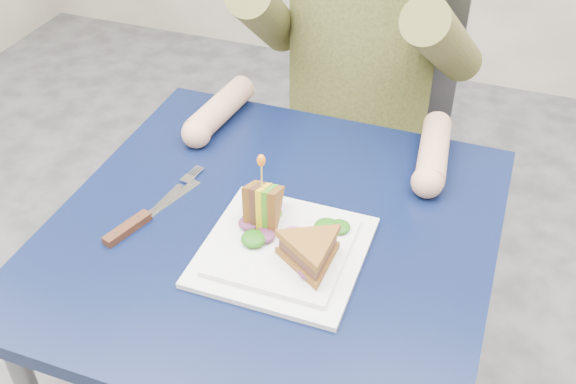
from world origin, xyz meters
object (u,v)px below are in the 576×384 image
at_px(diner, 363,3).
at_px(chair, 364,122).
at_px(fork, 172,194).
at_px(plate, 283,250).
at_px(sandwich_upright, 263,205).
at_px(table, 272,260).
at_px(sandwich_flat, 311,252).
at_px(knife, 136,222).

bearing_deg(diner, chair, 90.00).
relative_size(chair, fork, 5.19).
relative_size(plate, sandwich_upright, 2.10).
distance_m(chair, fork, 0.71).
xyz_separation_m(table, diner, (-0.00, 0.56, 0.26)).
relative_size(chair, sandwich_flat, 5.50).
height_order(fork, knife, knife).
distance_m(table, fork, 0.22).
height_order(chair, sandwich_flat, chair).
relative_size(table, fork, 4.18).
relative_size(chair, diner, 1.25).
relative_size(diner, sandwich_flat, 4.41).
bearing_deg(chair, sandwich_upright, -90.97).
relative_size(diner, sandwich_upright, 6.03).
distance_m(table, chair, 0.68).
bearing_deg(table, chair, 90.00).
distance_m(chair, knife, 0.80).
xyz_separation_m(plate, sandwich_upright, (-0.05, 0.04, 0.05)).
xyz_separation_m(chair, knife, (-0.22, -0.75, 0.20)).
xyz_separation_m(diner, sandwich_upright, (-0.01, -0.57, -0.13)).
distance_m(diner, fork, 0.60).
height_order(table, diner, diner).
bearing_deg(chair, knife, -106.55).
xyz_separation_m(plate, knife, (-0.26, -0.02, -0.00)).
distance_m(sandwich_flat, knife, 0.32).
distance_m(table, sandwich_flat, 0.18).
xyz_separation_m(chair, sandwich_flat, (0.10, -0.75, 0.23)).
height_order(chair, fork, chair).
bearing_deg(knife, plate, 4.37).
distance_m(plate, fork, 0.26).
xyz_separation_m(table, fork, (-0.20, 0.02, 0.08)).
distance_m(table, knife, 0.25).
bearing_deg(table, fork, 174.76).
xyz_separation_m(table, sandwich_flat, (0.10, -0.08, 0.12)).
relative_size(chair, knife, 4.29).
height_order(sandwich_upright, knife, sandwich_upright).
distance_m(table, plate, 0.11).
distance_m(table, sandwich_upright, 0.13).
xyz_separation_m(diner, sandwich_flat, (0.10, -0.64, -0.14)).
bearing_deg(fork, diner, 69.37).
bearing_deg(sandwich_upright, chair, 89.03).
xyz_separation_m(plate, sandwich_flat, (0.06, -0.02, 0.04)).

